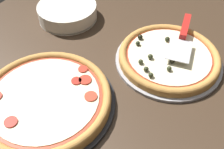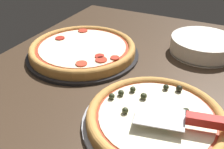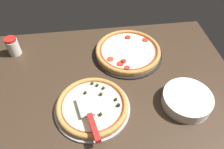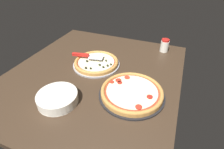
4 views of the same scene
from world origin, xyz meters
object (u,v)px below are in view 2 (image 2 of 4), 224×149
Objects in this scene: pizza_back at (83,48)px; plate_stack at (203,45)px; serving_spatula at (203,121)px; pizza_front at (156,117)px.

pizza_back is 41.03cm from plate_stack.
pizza_back is at bearing 62.37° from serving_spatula.
plate_stack is (20.12, -35.75, 0.15)cm from pizza_back.
plate_stack is at bearing 9.45° from serving_spatula.
serving_spatula is 1.07× the size of plate_stack.
pizza_front is at bearing -123.51° from pizza_back.
pizza_back is at bearing 56.49° from pizza_front.
pizza_front is 39.55cm from pizza_back.
serving_spatula reaches higher than pizza_front.
pizza_back is 48.44cm from serving_spatula.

